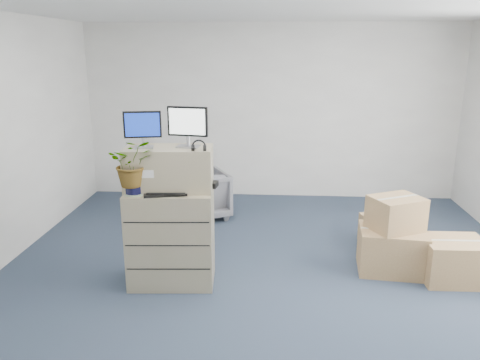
{
  "coord_description": "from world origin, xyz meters",
  "views": [
    {
      "loc": [
        0.01,
        -4.1,
        2.4
      ],
      "look_at": [
        -0.29,
        0.4,
        1.13
      ],
      "focal_mm": 35.0,
      "sensor_mm": 36.0,
      "label": 1
    }
  ],
  "objects_px": {
    "monitor_right": "(188,125)",
    "office_chair": "(200,192)",
    "potted_plant": "(133,169)",
    "filing_cabinet_lower": "(171,237)",
    "water_bottle": "(176,177)",
    "keyboard": "(165,194)",
    "monitor_left": "(143,127)"
  },
  "relations": [
    {
      "from": "monitor_left",
      "to": "water_bottle",
      "type": "relative_size",
      "value": 1.44
    },
    {
      "from": "potted_plant",
      "to": "office_chair",
      "type": "relative_size",
      "value": 0.74
    },
    {
      "from": "potted_plant",
      "to": "filing_cabinet_lower",
      "type": "bearing_deg",
      "value": 25.56
    },
    {
      "from": "filing_cabinet_lower",
      "to": "monitor_right",
      "type": "relative_size",
      "value": 2.49
    },
    {
      "from": "water_bottle",
      "to": "potted_plant",
      "type": "bearing_deg",
      "value": -149.43
    },
    {
      "from": "water_bottle",
      "to": "keyboard",
      "type": "bearing_deg",
      "value": -106.87
    },
    {
      "from": "monitor_right",
      "to": "potted_plant",
      "type": "bearing_deg",
      "value": -147.17
    },
    {
      "from": "keyboard",
      "to": "monitor_left",
      "type": "bearing_deg",
      "value": 131.51
    },
    {
      "from": "monitor_right",
      "to": "keyboard",
      "type": "xyz_separation_m",
      "value": [
        -0.2,
        -0.21,
        -0.65
      ]
    },
    {
      "from": "potted_plant",
      "to": "keyboard",
      "type": "bearing_deg",
      "value": 1.49
    },
    {
      "from": "filing_cabinet_lower",
      "to": "office_chair",
      "type": "height_order",
      "value": "filing_cabinet_lower"
    },
    {
      "from": "monitor_right",
      "to": "keyboard",
      "type": "relative_size",
      "value": 0.97
    },
    {
      "from": "office_chair",
      "to": "keyboard",
      "type": "bearing_deg",
      "value": 63.49
    },
    {
      "from": "monitor_left",
      "to": "water_bottle",
      "type": "height_order",
      "value": "monitor_left"
    },
    {
      "from": "water_bottle",
      "to": "office_chair",
      "type": "height_order",
      "value": "water_bottle"
    },
    {
      "from": "filing_cabinet_lower",
      "to": "water_bottle",
      "type": "relative_size",
      "value": 4.02
    },
    {
      "from": "monitor_right",
      "to": "potted_plant",
      "type": "xyz_separation_m",
      "value": [
        -0.51,
        -0.22,
        -0.4
      ]
    },
    {
      "from": "potted_plant",
      "to": "office_chair",
      "type": "bearing_deg",
      "value": 81.66
    },
    {
      "from": "monitor_left",
      "to": "potted_plant",
      "type": "height_order",
      "value": "monitor_left"
    },
    {
      "from": "monitor_right",
      "to": "monitor_left",
      "type": "bearing_deg",
      "value": -163.34
    },
    {
      "from": "monitor_right",
      "to": "potted_plant",
      "type": "relative_size",
      "value": 0.73
    },
    {
      "from": "filing_cabinet_lower",
      "to": "potted_plant",
      "type": "bearing_deg",
      "value": -158.26
    },
    {
      "from": "monitor_right",
      "to": "water_bottle",
      "type": "distance_m",
      "value": 0.55
    },
    {
      "from": "water_bottle",
      "to": "potted_plant",
      "type": "height_order",
      "value": "potted_plant"
    },
    {
      "from": "keyboard",
      "to": "office_chair",
      "type": "height_order",
      "value": "keyboard"
    },
    {
      "from": "filing_cabinet_lower",
      "to": "water_bottle",
      "type": "distance_m",
      "value": 0.64
    },
    {
      "from": "filing_cabinet_lower",
      "to": "potted_plant",
      "type": "xyz_separation_m",
      "value": [
        -0.32,
        -0.15,
        0.76
      ]
    },
    {
      "from": "monitor_right",
      "to": "office_chair",
      "type": "xyz_separation_m",
      "value": [
        -0.2,
        1.92,
        -1.29
      ]
    },
    {
      "from": "monitor_left",
      "to": "office_chair",
      "type": "bearing_deg",
      "value": 70.85
    },
    {
      "from": "monitor_right",
      "to": "office_chair",
      "type": "relative_size",
      "value": 0.54
    },
    {
      "from": "monitor_right",
      "to": "water_bottle",
      "type": "height_order",
      "value": "monitor_right"
    },
    {
      "from": "filing_cabinet_lower",
      "to": "monitor_right",
      "type": "bearing_deg",
      "value": 15.23
    }
  ]
}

